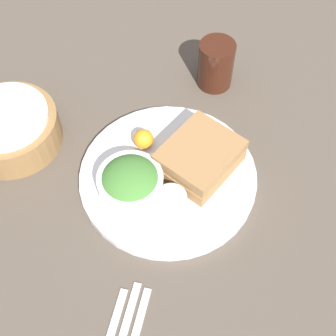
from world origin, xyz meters
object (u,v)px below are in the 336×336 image
at_px(plate, 168,177).
at_px(bread_basket, 10,128).
at_px(dressing_cup, 171,201).
at_px(sandwich, 200,157).
at_px(salad_bowl, 130,183).
at_px(drink_glass, 216,64).

xyz_separation_m(plate, bread_basket, (-0.14, 0.28, 0.03)).
xyz_separation_m(dressing_cup, bread_basket, (-0.10, 0.33, 0.00)).
bearing_deg(dressing_cup, sandwich, 12.70).
relative_size(sandwich, bread_basket, 0.76).
distance_m(sandwich, dressing_cup, 0.10).
bearing_deg(bread_basket, salad_bowl, -74.70).
distance_m(salad_bowl, drink_glass, 0.32).
xyz_separation_m(sandwich, salad_bowl, (-0.12, 0.05, 0.00)).
bearing_deg(plate, bread_basket, 116.91).
bearing_deg(bread_basket, drink_glass, -25.12).
bearing_deg(salad_bowl, dressing_cup, -69.42).
xyz_separation_m(salad_bowl, drink_glass, (0.31, 0.08, 0.00)).
bearing_deg(drink_glass, bread_basket, 154.88).
bearing_deg(plate, dressing_cup, -131.31).
distance_m(salad_bowl, dressing_cup, 0.08).
bearing_deg(sandwich, salad_bowl, 157.96).
bearing_deg(dressing_cup, bread_basket, 106.48).
bearing_deg(drink_glass, dressing_cup, -152.82).
bearing_deg(salad_bowl, plate, -16.87).
height_order(plate, bread_basket, bread_basket).
relative_size(plate, drink_glass, 3.16).
height_order(drink_glass, bread_basket, drink_glass).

